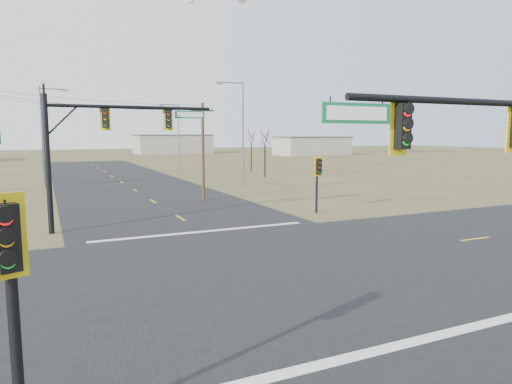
# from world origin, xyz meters

# --- Properties ---
(ground) EXTENTS (320.00, 320.00, 0.00)m
(ground) POSITION_xyz_m (0.00, 0.00, 0.00)
(ground) COLOR brown
(ground) RESTS_ON ground
(road_ew) EXTENTS (160.00, 14.00, 0.02)m
(road_ew) POSITION_xyz_m (0.00, 0.00, 0.01)
(road_ew) COLOR black
(road_ew) RESTS_ON ground
(road_ns) EXTENTS (14.00, 160.00, 0.02)m
(road_ns) POSITION_xyz_m (0.00, 0.00, 0.01)
(road_ns) COLOR black
(road_ns) RESTS_ON ground
(stop_bar_near) EXTENTS (12.00, 0.40, 0.01)m
(stop_bar_near) POSITION_xyz_m (0.00, -7.50, 0.03)
(stop_bar_near) COLOR silver
(stop_bar_near) RESTS_ON road_ns
(stop_bar_far) EXTENTS (12.00, 0.40, 0.01)m
(stop_bar_far) POSITION_xyz_m (0.00, 7.50, 0.03)
(stop_bar_far) COLOR silver
(stop_bar_far) RESTS_ON road_ns
(mast_arm_far) EXTENTS (9.14, 0.55, 7.41)m
(mast_arm_far) POSITION_xyz_m (-4.60, 10.57, 5.33)
(mast_arm_far) COLOR black
(mast_arm_far) RESTS_ON ground
(pedestal_signal_ne) EXTENTS (0.56, 0.48, 3.87)m
(pedestal_signal_ne) POSITION_xyz_m (8.97, 10.04, 2.87)
(pedestal_signal_ne) COLOR black
(pedestal_signal_ne) RESTS_ON ground
(pedestal_signal_sw) EXTENTS (0.66, 0.58, 4.43)m
(pedestal_signal_sw) POSITION_xyz_m (-8.22, -8.06, 3.23)
(pedestal_signal_sw) COLOR black
(pedestal_signal_sw) RESTS_ON ground
(utility_pole_near) EXTENTS (1.90, 0.34, 7.76)m
(utility_pole_near) POSITION_xyz_m (3.78, 18.75, 4.09)
(utility_pole_near) COLOR #47341E
(utility_pole_near) RESTS_ON ground
(streetlight_a) EXTENTS (3.00, 0.40, 10.71)m
(streetlight_a) POSITION_xyz_m (10.98, 28.07, 6.01)
(streetlight_a) COLOR slate
(streetlight_a) RESTS_ON ground
(streetlight_b) EXTENTS (2.65, 0.36, 9.47)m
(streetlight_b) POSITION_xyz_m (8.98, 45.57, 5.31)
(streetlight_b) COLOR slate
(streetlight_b) RESTS_ON ground
(streetlight_c) EXTENTS (2.80, 0.38, 10.02)m
(streetlight_c) POSITION_xyz_m (-7.54, 35.01, 5.63)
(streetlight_c) COLOR slate
(streetlight_c) RESTS_ON ground
(bare_tree_c) EXTENTS (3.13, 3.13, 6.43)m
(bare_tree_c) POSITION_xyz_m (17.34, 35.41, 5.04)
(bare_tree_c) COLOR black
(bare_tree_c) RESTS_ON ground
(bare_tree_d) EXTENTS (3.02, 3.02, 6.34)m
(bare_tree_d) POSITION_xyz_m (19.24, 43.72, 5.11)
(bare_tree_d) COLOR black
(bare_tree_d) RESTS_ON ground
(warehouse_mid) EXTENTS (20.00, 12.00, 5.00)m
(warehouse_mid) POSITION_xyz_m (25.00, 110.00, 2.50)
(warehouse_mid) COLOR #A7A194
(warehouse_mid) RESTS_ON ground
(warehouse_right) EXTENTS (18.00, 10.00, 4.50)m
(warehouse_right) POSITION_xyz_m (55.00, 85.00, 2.25)
(warehouse_right) COLOR #A7A194
(warehouse_right) RESTS_ON ground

